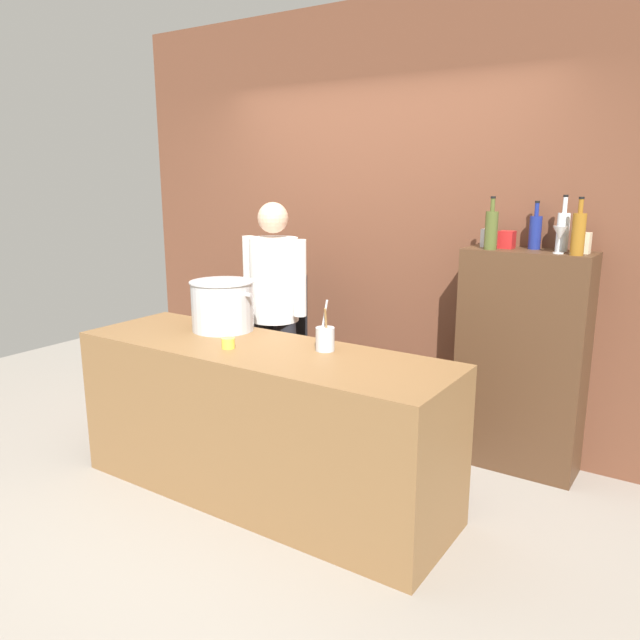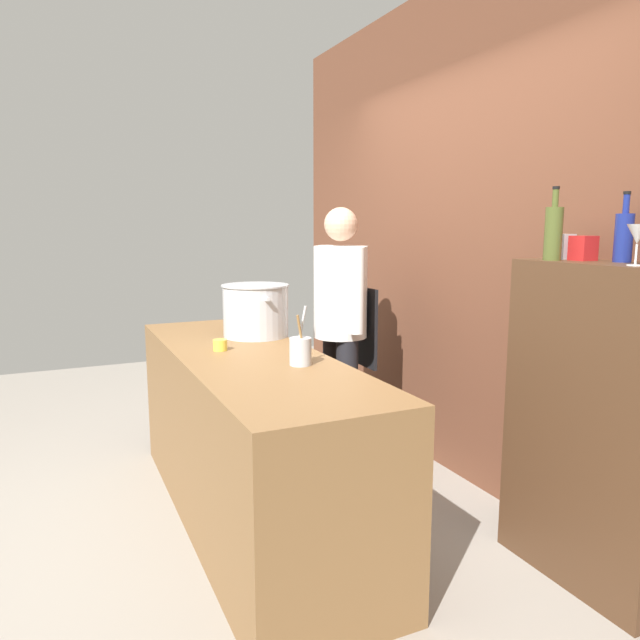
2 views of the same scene
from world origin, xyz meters
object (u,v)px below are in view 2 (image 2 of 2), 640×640
Objects in this scene: stockpot_large at (256,310)px; wine_bottle_olive at (553,232)px; wine_bottle_cobalt at (624,236)px; spice_tin_silver at (563,247)px; butter_jar at (220,345)px; wine_glass_tall at (638,236)px; spice_tin_red at (583,248)px; utensil_crock at (300,351)px; chef at (341,318)px.

stockpot_large is 1.43× the size of wine_bottle_olive.
spice_tin_silver is (-0.27, -0.04, -0.05)m from wine_bottle_cobalt.
wine_glass_tall is at bearing 40.53° from butter_jar.
spice_tin_red is at bearing -159.90° from wine_bottle_cobalt.
wine_bottle_olive is 0.15m from spice_tin_silver.
wine_bottle_cobalt is (0.79, 1.12, 0.54)m from utensil_crock.
utensil_crock is (0.83, -0.63, 0.00)m from chef.
wine_bottle_olive is at bearing -120.04° from spice_tin_red.
chef is 1.91m from wine_glass_tall.
wine_glass_tall reaches higher than butter_jar.
spice_tin_silver is (-0.06, 0.12, -0.07)m from wine_bottle_olive.
utensil_crock is 3.77× the size of butter_jar.
stockpot_large is 4.03× the size of spice_tin_silver.
wine_glass_tall is at bearing 2.75° from wine_bottle_olive.
utensil_crock is 0.54m from butter_jar.
wine_bottle_olive is 0.15m from spice_tin_red.
wine_bottle_cobalt is at bearing 47.52° from butter_jar.
butter_jar is 1.96m from wine_bottle_cobalt.
stockpot_large is 2.89× the size of wine_glass_tall.
butter_jar is 0.26× the size of wine_bottle_cobalt.
chef is 0.96m from butter_jar.
butter_jar is 0.47× the size of wine_glass_tall.
wine_bottle_cobalt is 0.28m from spice_tin_silver.
butter_jar is 1.74m from spice_tin_silver.
wine_glass_tall reaches higher than stockpot_large.
wine_bottle_cobalt is 0.91× the size of wine_bottle_olive.
chef reaches higher than spice_tin_silver.
wine_bottle_cobalt is 0.17m from spice_tin_red.
chef is 3.66× the size of stockpot_large.
spice_tin_silver is at bearing 64.43° from utensil_crock.
wine_bottle_olive is 2.97× the size of spice_tin_red.
wine_bottle_olive is (1.36, 0.91, 0.47)m from stockpot_large.
chef is at bearing 111.88° from butter_jar.
wine_glass_tall is at bearing -169.15° from chef.
spice_tin_silver reaches higher than utensil_crock.
wine_glass_tall is at bearing 45.24° from utensil_crock.
wine_bottle_olive is at bearing 33.90° from stockpot_large.
butter_jar is 0.23× the size of wine_bottle_olive.
spice_tin_silver reaches higher than butter_jar.
stockpot_large is at bearing -152.00° from wine_glass_tall.
wine_bottle_olive is 2.02× the size of wine_glass_tall.
utensil_crock is 0.88× the size of wine_bottle_olive.
utensil_crock is at bearing -115.57° from spice_tin_silver.
wine_bottle_olive reaches higher than chef.
spice_tin_silver reaches higher than spice_tin_red.
wine_bottle_cobalt reaches higher than butter_jar.
utensil_crock is 2.48× the size of spice_tin_silver.
chef is at bearing -163.15° from wine_bottle_cobalt.
spice_tin_silver is (1.30, 1.03, 0.40)m from stockpot_large.
wine_bottle_cobalt reaches higher than spice_tin_silver.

